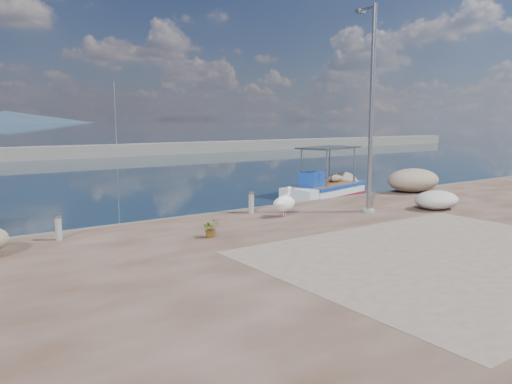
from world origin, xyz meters
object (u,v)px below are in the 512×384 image
object	(u,v)px
boat_right	(327,191)
pelican	(285,203)
lamp_post	(371,117)
bollard_near	(251,201)

from	to	relation	value
boat_right	pelican	world-z (taller)	boat_right
lamp_post	boat_right	bearing A→B (deg)	58.14
lamp_post	bollard_near	distance (m)	5.01
pelican	bollard_near	world-z (taller)	pelican
pelican	bollard_near	size ratio (longest dim) A/B	1.38
pelican	boat_right	bearing A→B (deg)	18.69
pelican	lamp_post	distance (m)	4.20
bollard_near	pelican	bearing A→B (deg)	-66.82
lamp_post	bollard_near	bearing A→B (deg)	148.06
pelican	bollard_near	bearing A→B (deg)	94.30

